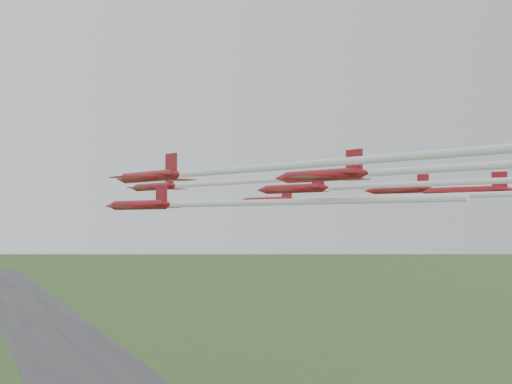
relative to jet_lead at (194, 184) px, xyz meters
name	(u,v)px	position (x,y,z in m)	size (l,w,h in m)	color
runway	(59,340)	(7.92, 189.17, -50.25)	(38.00, 900.00, 0.04)	#2E2E30
jet_lead	(194,184)	(0.00, 0.00, 0.00)	(18.53, 42.66, 2.66)	maroon
jet_row2_left	(198,204)	(-4.98, -16.46, -3.08)	(23.42, 43.39, 2.81)	maroon
jet_row2_right	(361,198)	(15.25, -18.09, -2.25)	(24.30, 59.62, 2.69)	maroon
jet_row3_left	(284,166)	(-6.12, -41.59, -0.69)	(26.03, 63.32, 2.57)	maroon
jet_row3_mid	(380,185)	(10.63, -29.49, -1.31)	(22.84, 45.92, 2.52)	maroon
jet_row3_right	(491,187)	(33.95, -19.56, -0.56)	(26.26, 49.62, 2.60)	maroon
jet_row4_left	(408,170)	(5.88, -41.21, -0.67)	(19.46, 45.17, 2.83)	maroon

